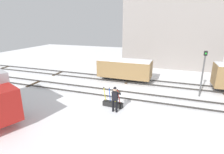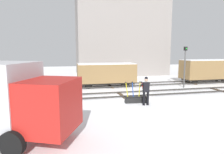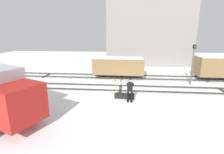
# 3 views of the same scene
# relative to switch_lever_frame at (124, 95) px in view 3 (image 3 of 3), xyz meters

# --- Properties ---
(ground_plane) EXTENTS (60.00, 60.00, 0.00)m
(ground_plane) POSITION_rel_switch_lever_frame_xyz_m (-0.40, 2.18, -0.25)
(ground_plane) COLOR white
(track_main_line) EXTENTS (44.00, 1.94, 0.18)m
(track_main_line) POSITION_rel_switch_lever_frame_xyz_m (-0.40, 2.18, -0.14)
(track_main_line) COLOR #2D2B28
(track_main_line) RESTS_ON ground_plane
(track_siding_near) EXTENTS (44.00, 1.94, 0.18)m
(track_siding_near) POSITION_rel_switch_lever_frame_xyz_m (-0.40, 6.21, -0.14)
(track_siding_near) COLOR #2D2B28
(track_siding_near) RESTS_ON ground_plane
(switch_lever_frame) EXTENTS (1.54, 0.47, 1.45)m
(switch_lever_frame) POSITION_rel_switch_lever_frame_xyz_m (0.00, 0.00, 0.00)
(switch_lever_frame) COLOR black
(switch_lever_frame) RESTS_ON ground_plane
(rail_worker) EXTENTS (0.57, 0.70, 1.85)m
(rail_worker) POSITION_rel_switch_lever_frame_xyz_m (0.40, -0.69, 0.80)
(rail_worker) COLOR black
(rail_worker) RESTS_ON ground_plane
(signal_post) EXTENTS (0.24, 0.32, 3.83)m
(signal_post) POSITION_rel_switch_lever_frame_xyz_m (6.27, 4.20, 2.10)
(signal_post) COLOR #4C4C4C
(signal_post) RESTS_ON ground_plane
(apartment_building) EXTENTS (12.84, 7.12, 12.66)m
(apartment_building) POSITION_rel_switch_lever_frame_xyz_m (3.30, 16.36, 6.08)
(apartment_building) COLOR gray
(apartment_building) RESTS_ON ground_plane
(freight_car_back_track) EXTENTS (5.51, 2.25, 2.26)m
(freight_car_back_track) POSITION_rel_switch_lever_frame_xyz_m (-0.80, 6.21, 1.06)
(freight_car_back_track) COLOR #2D2B28
(freight_car_back_track) RESTS_ON ground_plane
(freight_car_near_switch) EXTENTS (5.53, 2.15, 2.50)m
(freight_car_near_switch) POSITION_rel_switch_lever_frame_xyz_m (10.24, 6.21, 1.18)
(freight_car_near_switch) COLOR #2D2B28
(freight_car_near_switch) RESTS_ON ground_plane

